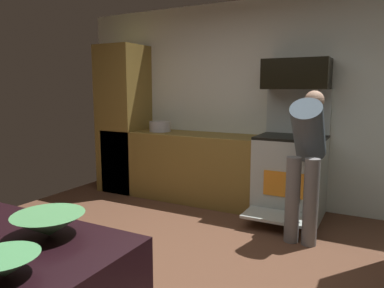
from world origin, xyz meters
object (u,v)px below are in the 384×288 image
at_px(oven_range, 290,173).
at_px(mixing_bowl_prep, 4,266).
at_px(stock_pot, 160,126).
at_px(microwave, 296,74).
at_px(person_cook, 307,152).
at_px(mixing_bowl_large, 49,225).

bearing_deg(oven_range, mixing_bowl_prep, -91.74).
relative_size(oven_range, stock_pot, 4.99).
xyz_separation_m(microwave, mixing_bowl_prep, (-0.11, -3.64, -0.72)).
distance_m(oven_range, microwave, 1.16).
bearing_deg(person_cook, stock_pot, 163.42).
relative_size(microwave, mixing_bowl_large, 2.56).
distance_m(microwave, mixing_bowl_large, 3.43).
bearing_deg(stock_pot, mixing_bowl_prep, -64.25).
distance_m(oven_range, person_cook, 0.77).
distance_m(oven_range, stock_pot, 1.88).
bearing_deg(oven_range, microwave, 90.00).
bearing_deg(oven_range, stock_pot, 179.52).
bearing_deg(microwave, oven_range, -90.00).
xyz_separation_m(mixing_bowl_large, mixing_bowl_prep, (0.14, -0.29, -0.01)).
relative_size(microwave, mixing_bowl_prep, 3.32).
relative_size(person_cook, stock_pot, 4.95).
bearing_deg(microwave, mixing_bowl_large, -94.22).
xyz_separation_m(oven_range, stock_pot, (-1.82, 0.02, 0.47)).
distance_m(mixing_bowl_large, mixing_bowl_prep, 0.33).
height_order(oven_range, stock_pot, oven_range).
distance_m(oven_range, mixing_bowl_large, 3.29).
xyz_separation_m(microwave, stock_pot, (-1.82, -0.08, -0.69)).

